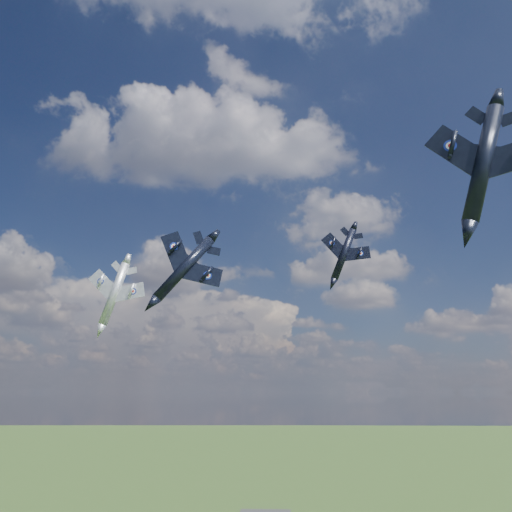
# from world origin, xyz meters

# --- Properties ---
(jet_lead_navy) EXTENTS (15.13, 18.72, 10.00)m
(jet_lead_navy) POSITION_xyz_m (-6.28, 11.84, 80.97)
(jet_lead_navy) COLOR black
(jet_right_navy) EXTENTS (15.38, 17.87, 6.19)m
(jet_right_navy) POSITION_xyz_m (25.47, -17.40, 82.87)
(jet_right_navy) COLOR black
(jet_high_navy) EXTENTS (10.73, 14.02, 6.28)m
(jet_high_navy) POSITION_xyz_m (19.27, 27.92, 87.28)
(jet_high_navy) COLOR black
(jet_left_silver) EXTENTS (12.07, 16.02, 6.49)m
(jet_left_silver) POSITION_xyz_m (-21.70, 27.80, 80.40)
(jet_left_silver) COLOR #A0A2AA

